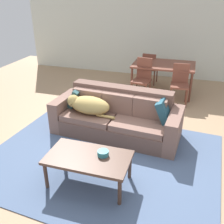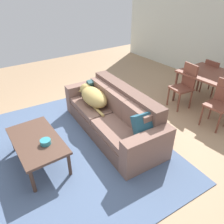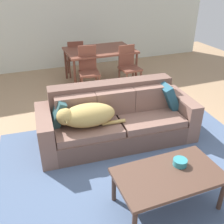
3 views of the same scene
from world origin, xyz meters
The scene contains 12 objects.
ground_plane centered at (0.00, 0.00, 0.00)m, with size 10.00×10.00×0.00m, color tan.
area_rug centered at (-0.08, -0.52, 0.01)m, with size 3.54×2.77×0.01m, color slate.
couch centered at (-0.08, 0.31, 0.32)m, with size 2.33×1.03×0.83m.
dog_on_left_cushion centered at (-0.58, 0.18, 0.56)m, with size 0.92×0.44×0.31m.
throw_pillow_by_left_arm centered at (-0.91, 0.42, 0.57)m, with size 0.10×0.37×0.37m, color #305559.
throw_pillow_by_right_arm centered at (0.76, 0.29, 0.59)m, with size 0.12×0.40×0.40m, color #245164.
coffee_table centered at (-0.06, -1.10, 0.40)m, with size 1.11×0.62×0.44m.
bowl_on_coffee_table centered at (0.12, -1.02, 0.48)m, with size 0.15×0.15×0.07m, color teal.
dining_table centered at (0.45, 2.62, 0.69)m, with size 1.49×1.00×0.75m.
dining_chair_near_left centered at (0.03, 2.10, 0.53)m, with size 0.45×0.45×0.97m.
dining_chair_near_right centered at (0.90, 2.04, 0.51)m, with size 0.43×0.43×0.91m.
dining_chair_far_left centered at (0.02, 3.16, 0.48)m, with size 0.43×0.43×0.86m.
Camera 2 is at (2.59, -1.62, 2.41)m, focal length 34.30 mm.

